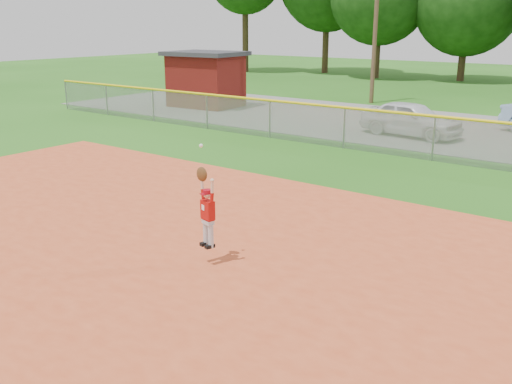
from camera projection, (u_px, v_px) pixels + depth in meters
ground at (252, 254)px, 11.42m from camera, size 120.00×120.00×0.00m
clay_infield at (139, 311)px, 9.11m from camera, size 24.00×16.00×0.04m
parking_strip at (483, 134)px, 23.71m from camera, size 44.00×10.00×0.03m
car_white_a at (411, 119)px, 22.98m from camera, size 4.26×2.09×1.40m
utility_shed at (206, 79)px, 30.97m from camera, size 4.16×3.34×2.97m
outfield_fence at (434, 135)px, 18.86m from camera, size 40.06×0.10×1.55m
ballplayer at (207, 208)px, 10.58m from camera, size 0.50×0.28×1.95m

